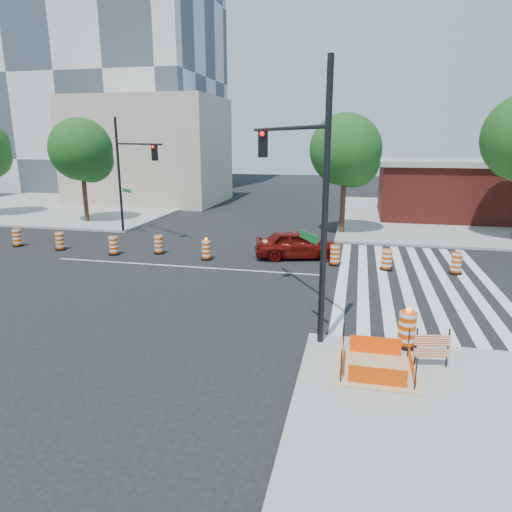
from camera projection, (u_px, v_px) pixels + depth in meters
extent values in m
plane|color=black|center=(184.00, 267.00, 22.73)|extent=(120.00, 120.00, 0.00)
cube|color=gray|center=(483.00, 219.00, 35.89)|extent=(22.00, 22.00, 0.15)
cube|color=gray|center=(76.00, 204.00, 43.54)|extent=(22.00, 22.00, 0.15)
cube|color=silver|center=(343.00, 276.00, 21.07)|extent=(0.45, 13.50, 0.01)
cube|color=silver|center=(363.00, 278.00, 20.88)|extent=(0.45, 13.50, 0.01)
cube|color=silver|center=(383.00, 279.00, 20.69)|extent=(0.45, 13.50, 0.01)
cube|color=silver|center=(404.00, 280.00, 20.50)|extent=(0.45, 13.50, 0.01)
cube|color=silver|center=(425.00, 282.00, 20.31)|extent=(0.45, 13.50, 0.01)
cube|color=silver|center=(446.00, 283.00, 20.12)|extent=(0.45, 13.50, 0.01)
cube|color=silver|center=(468.00, 284.00, 19.93)|extent=(0.45, 13.50, 0.01)
cube|color=silver|center=(491.00, 286.00, 19.74)|extent=(0.45, 13.50, 0.01)
cube|color=silver|center=(184.00, 266.00, 22.73)|extent=(14.00, 0.12, 0.01)
cube|color=tan|center=(376.00, 369.00, 12.27)|extent=(2.20, 2.20, 0.05)
cube|color=#FF4805|center=(377.00, 377.00, 11.36)|extent=(1.44, 0.02, 0.55)
cube|color=#FF4805|center=(375.00, 346.00, 13.06)|extent=(1.44, 0.02, 0.55)
cube|color=#FF4805|center=(342.00, 357.00, 12.40)|extent=(0.02, 1.44, 0.55)
cube|color=#FF4805|center=(411.00, 364.00, 12.02)|extent=(0.02, 1.44, 0.55)
cylinder|color=black|center=(341.00, 367.00, 11.51)|extent=(0.04, 0.04, 0.90)
cylinder|color=black|center=(416.00, 375.00, 11.13)|extent=(0.04, 0.04, 0.90)
cylinder|color=black|center=(344.00, 338.00, 13.21)|extent=(0.04, 0.04, 0.90)
cylinder|color=black|center=(409.00, 343.00, 12.83)|extent=(0.04, 0.04, 0.90)
cube|color=maroon|center=(487.00, 193.00, 35.39)|extent=(16.00, 8.00, 4.20)
cube|color=gray|center=(490.00, 163.00, 34.81)|extent=(16.50, 8.50, 0.40)
cube|color=#C1AC93|center=(150.00, 151.00, 44.81)|extent=(14.00, 10.00, 10.00)
imported|color=#610C08|center=(297.00, 244.00, 24.17)|extent=(4.72, 2.84, 1.50)
cylinder|color=black|center=(325.00, 209.00, 12.99)|extent=(0.18, 0.18, 8.22)
cylinder|color=black|center=(285.00, 128.00, 15.24)|extent=(3.34, 5.31, 0.12)
cube|color=black|center=(263.00, 144.00, 17.35)|extent=(0.33, 0.29, 1.03)
sphere|color=#FF0C0C|center=(262.00, 134.00, 17.09)|extent=(0.18, 0.18, 0.18)
cube|color=#0C591E|center=(309.00, 237.00, 14.19)|extent=(0.68, 1.07, 0.26)
cylinder|color=black|center=(119.00, 175.00, 29.94)|extent=(0.17, 0.17, 7.38)
cylinder|color=black|center=(138.00, 144.00, 27.45)|extent=(4.60, 3.27, 0.11)
cube|color=black|center=(155.00, 153.00, 26.18)|extent=(0.30, 0.26, 0.92)
sphere|color=#FF0C0C|center=(153.00, 147.00, 25.93)|extent=(0.17, 0.17, 0.17)
cube|color=#0C591E|center=(127.00, 191.00, 29.51)|extent=(0.93, 0.67, 0.23)
cylinder|color=black|center=(406.00, 345.00, 13.63)|extent=(0.64, 0.64, 0.11)
cylinder|color=#DD4404|center=(407.00, 328.00, 13.50)|extent=(0.51, 0.51, 1.01)
sphere|color=#FF990C|center=(409.00, 310.00, 13.35)|extent=(0.17, 0.17, 0.17)
cube|color=#DD4404|center=(433.00, 340.00, 12.25)|extent=(0.94, 0.22, 0.31)
cube|color=#DD4404|center=(431.00, 353.00, 12.34)|extent=(0.94, 0.22, 0.25)
cylinder|color=black|center=(416.00, 348.00, 12.32)|extent=(0.04, 0.04, 1.12)
cylinder|color=black|center=(448.00, 348.00, 12.29)|extent=(0.04, 0.04, 1.12)
cylinder|color=#382314|center=(85.00, 191.00, 33.84)|extent=(0.33, 0.33, 4.82)
sphere|color=#144614|center=(81.00, 149.00, 33.08)|extent=(4.52, 4.52, 4.52)
sphere|color=#144614|center=(90.00, 160.00, 33.46)|extent=(3.31, 3.31, 3.31)
sphere|color=#144614|center=(75.00, 156.00, 33.09)|extent=(3.01, 3.01, 3.01)
cylinder|color=#382314|center=(343.00, 197.00, 29.83)|extent=(0.34, 0.34, 4.89)
sphere|color=#144614|center=(345.00, 150.00, 29.06)|extent=(4.59, 4.59, 4.59)
sphere|color=#144614|center=(353.00, 162.00, 29.45)|extent=(3.36, 3.36, 3.36)
sphere|color=#144614|center=(338.00, 157.00, 29.07)|extent=(3.06, 3.06, 3.06)
cylinder|color=black|center=(18.00, 245.00, 27.01)|extent=(0.60, 0.60, 0.10)
cylinder|color=#DD4404|center=(17.00, 237.00, 26.88)|extent=(0.48, 0.48, 0.95)
cylinder|color=black|center=(61.00, 249.00, 26.11)|extent=(0.60, 0.60, 0.10)
cylinder|color=#DD4404|center=(60.00, 241.00, 25.98)|extent=(0.48, 0.48, 0.95)
cylinder|color=black|center=(114.00, 254.00, 25.04)|extent=(0.60, 0.60, 0.10)
cylinder|color=#DD4404|center=(114.00, 245.00, 24.91)|extent=(0.48, 0.48, 0.95)
cylinder|color=black|center=(159.00, 253.00, 25.28)|extent=(0.60, 0.60, 0.10)
cylinder|color=#DD4404|center=(159.00, 244.00, 25.16)|extent=(0.48, 0.48, 0.95)
cylinder|color=black|center=(207.00, 259.00, 24.03)|extent=(0.60, 0.60, 0.10)
cylinder|color=#DD4404|center=(206.00, 249.00, 23.91)|extent=(0.48, 0.48, 0.95)
sphere|color=#FF990C|center=(206.00, 239.00, 23.77)|extent=(0.16, 0.16, 0.16)
cylinder|color=black|center=(267.00, 258.00, 24.10)|extent=(0.60, 0.60, 0.10)
cylinder|color=#DD4404|center=(267.00, 249.00, 23.97)|extent=(0.48, 0.48, 0.95)
cylinder|color=black|center=(335.00, 264.00, 23.00)|extent=(0.60, 0.60, 0.10)
cylinder|color=#DD4404|center=(335.00, 254.00, 22.87)|extent=(0.48, 0.48, 0.95)
cylinder|color=black|center=(386.00, 269.00, 22.13)|extent=(0.60, 0.60, 0.10)
cylinder|color=#DD4404|center=(387.00, 259.00, 22.01)|extent=(0.48, 0.48, 0.95)
cylinder|color=black|center=(455.00, 273.00, 21.48)|extent=(0.60, 0.60, 0.10)
cylinder|color=#DD4404|center=(456.00, 263.00, 21.36)|extent=(0.48, 0.48, 0.95)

